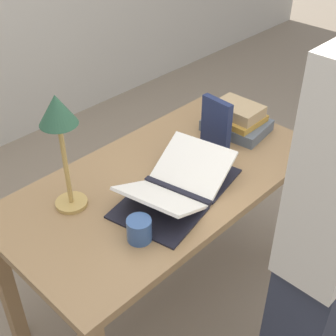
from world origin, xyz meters
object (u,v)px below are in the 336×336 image
book_standing_upright (216,123)px  person_reader (330,247)px  coffee_mug (139,229)px  open_book (177,186)px  book_stack_tall (237,119)px  reading_lamp (59,124)px

book_standing_upright → person_reader: person_reader is taller
book_standing_upright → coffee_mug: size_ratio=2.15×
coffee_mug → open_book: bearing=15.7°
open_book → book_standing_upright: 0.39m
book_stack_tall → reading_lamp: size_ratio=0.66×
open_book → person_reader: person_reader is taller
person_reader → reading_lamp: bearing=-66.6°
book_standing_upright → coffee_mug: book_standing_upright is taller
book_stack_tall → reading_lamp: (-0.86, 0.12, 0.30)m
book_standing_upright → reading_lamp: reading_lamp is taller
book_stack_tall → coffee_mug: book_stack_tall is taller
book_standing_upright → coffee_mug: 0.67m
book_standing_upright → person_reader: (-0.33, -0.72, -0.01)m
book_standing_upright → book_stack_tall: bearing=6.2°
coffee_mug → person_reader: (0.31, -0.53, 0.06)m
reading_lamp → book_stack_tall: bearing=-7.7°
person_reader → book_stack_tall: bearing=-124.3°
book_stack_tall → person_reader: 0.88m
book_stack_tall → person_reader: (-0.49, -0.73, 0.05)m
reading_lamp → person_reader: (0.36, -0.84, -0.25)m
open_book → coffee_mug: open_book is taller
reading_lamp → coffee_mug: 0.45m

